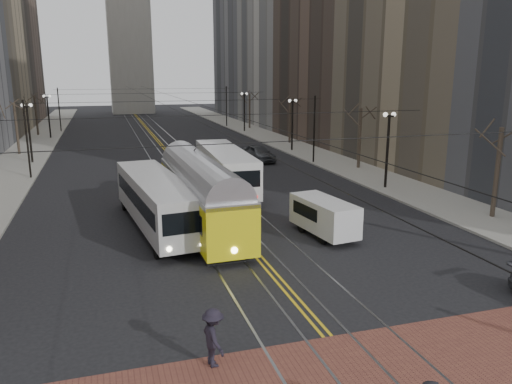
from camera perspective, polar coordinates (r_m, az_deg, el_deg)
ground at (r=18.55m, az=6.86°, el=-14.67°), size 260.00×260.00×0.00m
sidewalk_left at (r=61.07m, az=-24.63°, el=4.09°), size 5.00×140.00×0.15m
sidewalk_right at (r=64.33m, az=2.95°, el=5.71°), size 5.00×140.00×0.15m
streetcar_rails at (r=60.91m, az=-10.49°, el=5.00°), size 4.80×130.00×0.02m
centre_lines at (r=60.91m, az=-10.49°, el=5.00°), size 0.42×130.00×0.01m
building_right_mid at (r=69.43m, az=11.53°, el=20.04°), size 16.00×20.00×34.00m
building_right_far at (r=106.54m, az=0.75°, el=19.52°), size 16.00×20.00×40.00m
lamp_posts at (r=44.57m, az=-8.15°, el=5.69°), size 27.60×57.20×5.60m
street_trees at (r=50.95m, az=-9.31°, el=6.60°), size 31.68×53.28×5.60m
trolley_wires at (r=50.44m, az=-9.29°, el=7.65°), size 25.96×120.00×6.60m
transit_bus at (r=28.93m, az=-11.28°, el=-1.27°), size 3.83×12.17×2.99m
streetcar at (r=28.91m, az=-6.27°, el=-0.85°), size 2.88×13.78×3.23m
rear_bus at (r=37.76m, az=-3.56°, el=2.51°), size 3.08×12.10×3.13m
cargo_van at (r=27.43m, az=7.77°, el=-2.98°), size 2.38×4.80×2.03m
sedan_grey at (r=50.43m, az=0.28°, el=4.46°), size 2.77×5.16×1.67m
pedestrian_d at (r=15.73m, az=-4.90°, el=-16.23°), size 0.90×1.30×1.85m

